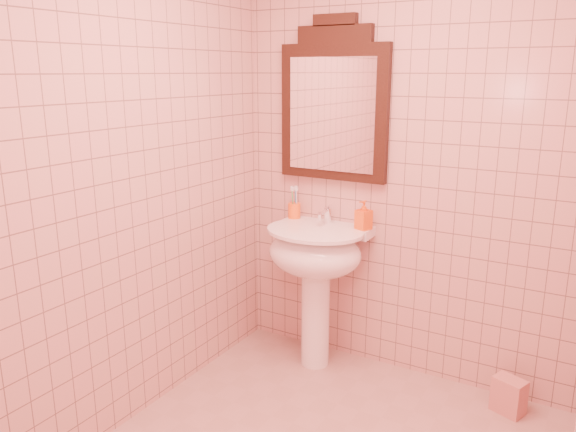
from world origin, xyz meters
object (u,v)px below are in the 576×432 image
Objects in this scene: pedestal_sink at (315,262)px; toothbrush_cup at (294,210)px; soap_dispenser at (364,215)px; towel at (509,396)px; mirror at (333,105)px.

pedestal_sink is 0.38m from toothbrush_cup.
soap_dispenser reaches higher than towel.
soap_dispenser is at bearing 175.38° from towel.
pedestal_sink is 1.26m from towel.
toothbrush_cup is at bearing -168.70° from mirror.
mirror is 4.83× the size of towel.
pedestal_sink is 0.92m from mirror.
pedestal_sink is at bearing -176.71° from towel.
mirror is at bearing 11.30° from toothbrush_cup.
toothbrush_cup is at bearing -160.16° from soap_dispenser.
mirror is 0.66m from soap_dispenser.
soap_dispenser is 0.88× the size of towel.
pedestal_sink is at bearing -33.70° from toothbrush_cup.
pedestal_sink is at bearing -128.09° from soap_dispenser.
pedestal_sink reaches higher than towel.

